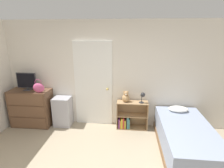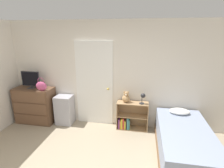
{
  "view_description": "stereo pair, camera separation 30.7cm",
  "coord_description": "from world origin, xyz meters",
  "px_view_note": "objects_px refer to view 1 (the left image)",
  "views": [
    {
      "loc": [
        0.6,
        -1.75,
        2.25
      ],
      "look_at": [
        0.22,
        2.03,
        1.14
      ],
      "focal_mm": 28.0,
      "sensor_mm": 36.0,
      "label": 1
    },
    {
      "loc": [
        0.91,
        -1.71,
        2.25
      ],
      "look_at": [
        0.22,
        2.03,
        1.14
      ],
      "focal_mm": 28.0,
      "sensor_mm": 36.0,
      "label": 2
    }
  ],
  "objects_px": {
    "storage_bin": "(63,111)",
    "desk_lamp": "(143,96)",
    "dresser": "(32,108)",
    "teddy_bear": "(126,97)",
    "handbag": "(39,88)",
    "bed": "(186,139)",
    "tv": "(27,81)",
    "bookshelf": "(129,117)"
  },
  "relations": [
    {
      "from": "handbag",
      "to": "bed",
      "type": "bearing_deg",
      "value": -10.09
    },
    {
      "from": "dresser",
      "to": "bookshelf",
      "type": "xyz_separation_m",
      "value": [
        2.43,
        0.1,
        -0.19
      ]
    },
    {
      "from": "dresser",
      "to": "tv",
      "type": "distance_m",
      "value": 0.68
    },
    {
      "from": "dresser",
      "to": "bed",
      "type": "distance_m",
      "value": 3.6
    },
    {
      "from": "teddy_bear",
      "to": "bed",
      "type": "height_order",
      "value": "teddy_bear"
    },
    {
      "from": "bed",
      "to": "dresser",
      "type": "bearing_deg",
      "value": 168.67
    },
    {
      "from": "storage_bin",
      "to": "handbag",
      "type": "bearing_deg",
      "value": -156.09
    },
    {
      "from": "teddy_bear",
      "to": "desk_lamp",
      "type": "xyz_separation_m",
      "value": [
        0.39,
        -0.04,
        0.06
      ]
    },
    {
      "from": "dresser",
      "to": "storage_bin",
      "type": "height_order",
      "value": "dresser"
    },
    {
      "from": "teddy_bear",
      "to": "bed",
      "type": "xyz_separation_m",
      "value": [
        1.19,
        -0.8,
        -0.52
      ]
    },
    {
      "from": "dresser",
      "to": "tv",
      "type": "bearing_deg",
      "value": 164.52
    },
    {
      "from": "tv",
      "to": "dresser",
      "type": "bearing_deg",
      "value": -15.48
    },
    {
      "from": "handbag",
      "to": "bookshelf",
      "type": "distance_m",
      "value": 2.25
    },
    {
      "from": "storage_bin",
      "to": "bed",
      "type": "height_order",
      "value": "storage_bin"
    },
    {
      "from": "handbag",
      "to": "dresser",
      "type": "bearing_deg",
      "value": 157.21
    },
    {
      "from": "storage_bin",
      "to": "desk_lamp",
      "type": "height_order",
      "value": "desk_lamp"
    },
    {
      "from": "bookshelf",
      "to": "bed",
      "type": "bearing_deg",
      "value": -36.32
    },
    {
      "from": "handbag",
      "to": "bed",
      "type": "relative_size",
      "value": 0.17
    },
    {
      "from": "handbag",
      "to": "desk_lamp",
      "type": "height_order",
      "value": "handbag"
    },
    {
      "from": "dresser",
      "to": "handbag",
      "type": "relative_size",
      "value": 3.0
    },
    {
      "from": "bookshelf",
      "to": "teddy_bear",
      "type": "height_order",
      "value": "teddy_bear"
    },
    {
      "from": "handbag",
      "to": "storage_bin",
      "type": "distance_m",
      "value": 0.83
    },
    {
      "from": "teddy_bear",
      "to": "handbag",
      "type": "bearing_deg",
      "value": -173.51
    },
    {
      "from": "tv",
      "to": "handbag",
      "type": "bearing_deg",
      "value": -22.0
    },
    {
      "from": "dresser",
      "to": "teddy_bear",
      "type": "xyz_separation_m",
      "value": [
        2.34,
        0.09,
        0.34
      ]
    },
    {
      "from": "handbag",
      "to": "bookshelf",
      "type": "height_order",
      "value": "handbag"
    },
    {
      "from": "teddy_bear",
      "to": "desk_lamp",
      "type": "relative_size",
      "value": 1.05
    },
    {
      "from": "handbag",
      "to": "teddy_bear",
      "type": "xyz_separation_m",
      "value": [
        2.01,
        0.23,
        -0.24
      ]
    },
    {
      "from": "dresser",
      "to": "handbag",
      "type": "bearing_deg",
      "value": -22.79
    },
    {
      "from": "storage_bin",
      "to": "teddy_bear",
      "type": "bearing_deg",
      "value": 1.15
    },
    {
      "from": "storage_bin",
      "to": "desk_lamp",
      "type": "relative_size",
      "value": 2.84
    },
    {
      "from": "handbag",
      "to": "teddy_bear",
      "type": "distance_m",
      "value": 2.04
    },
    {
      "from": "bookshelf",
      "to": "desk_lamp",
      "type": "height_order",
      "value": "desk_lamp"
    },
    {
      "from": "handbag",
      "to": "teddy_bear",
      "type": "bearing_deg",
      "value": 6.49
    },
    {
      "from": "desk_lamp",
      "to": "teddy_bear",
      "type": "bearing_deg",
      "value": 173.9
    },
    {
      "from": "storage_bin",
      "to": "bookshelf",
      "type": "relative_size",
      "value": 1.0
    },
    {
      "from": "bookshelf",
      "to": "storage_bin",
      "type": "bearing_deg",
      "value": -178.7
    },
    {
      "from": "bookshelf",
      "to": "desk_lamp",
      "type": "distance_m",
      "value": 0.65
    },
    {
      "from": "storage_bin",
      "to": "bookshelf",
      "type": "distance_m",
      "value": 1.66
    },
    {
      "from": "storage_bin",
      "to": "teddy_bear",
      "type": "xyz_separation_m",
      "value": [
        1.56,
        0.03,
        0.43
      ]
    },
    {
      "from": "handbag",
      "to": "teddy_bear",
      "type": "height_order",
      "value": "handbag"
    },
    {
      "from": "teddy_bear",
      "to": "tv",
      "type": "bearing_deg",
      "value": -178.09
    }
  ]
}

